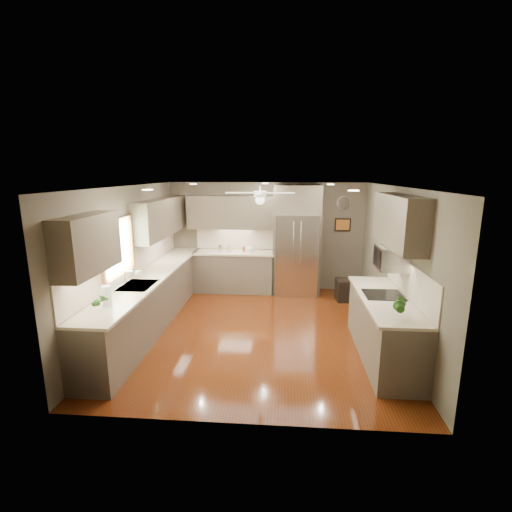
# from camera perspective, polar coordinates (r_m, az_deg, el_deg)

# --- Properties ---
(floor) EXTENTS (5.00, 5.00, 0.00)m
(floor) POSITION_cam_1_polar(r_m,az_deg,el_deg) (6.67, 0.40, -11.34)
(floor) COLOR #461E09
(floor) RESTS_ON ground
(ceiling) EXTENTS (5.00, 5.00, 0.00)m
(ceiling) POSITION_cam_1_polar(r_m,az_deg,el_deg) (6.09, 0.43, 10.67)
(ceiling) COLOR white
(ceiling) RESTS_ON ground
(wall_back) EXTENTS (4.50, 0.00, 4.50)m
(wall_back) POSITION_cam_1_polar(r_m,az_deg,el_deg) (8.71, 1.60, 3.01)
(wall_back) COLOR #5E5648
(wall_back) RESTS_ON ground
(wall_front) EXTENTS (4.50, 0.00, 4.50)m
(wall_front) POSITION_cam_1_polar(r_m,az_deg,el_deg) (3.89, -2.27, -9.51)
(wall_front) COLOR #5E5648
(wall_front) RESTS_ON ground
(wall_left) EXTENTS (0.00, 5.00, 5.00)m
(wall_left) POSITION_cam_1_polar(r_m,az_deg,el_deg) (6.80, -18.86, -0.44)
(wall_left) COLOR #5E5648
(wall_left) RESTS_ON ground
(wall_right) EXTENTS (0.00, 5.00, 5.00)m
(wall_right) POSITION_cam_1_polar(r_m,az_deg,el_deg) (6.50, 20.60, -1.16)
(wall_right) COLOR #5E5648
(wall_right) RESTS_ON ground
(canister_b) EXTENTS (0.11, 0.11, 0.16)m
(canister_b) POSITION_cam_1_polar(r_m,az_deg,el_deg) (8.60, -5.51, 1.21)
(canister_b) COLOR silver
(canister_b) RESTS_ON back_run
(canister_c) EXTENTS (0.13, 0.13, 0.17)m
(canister_c) POSITION_cam_1_polar(r_m,az_deg,el_deg) (8.56, -4.03, 1.32)
(canister_c) COLOR tan
(canister_c) RESTS_ON back_run
(canister_d) EXTENTS (0.07, 0.07, 0.11)m
(canister_d) POSITION_cam_1_polar(r_m,az_deg,el_deg) (8.53, -1.82, 1.10)
(canister_d) COLOR maroon
(canister_d) RESTS_ON back_run
(soap_bottle) EXTENTS (0.09, 0.09, 0.17)m
(soap_bottle) POSITION_cam_1_polar(r_m,az_deg,el_deg) (6.74, -17.56, -2.43)
(soap_bottle) COLOR white
(soap_bottle) RESTS_ON left_run
(potted_plant_left) EXTENTS (0.17, 0.12, 0.30)m
(potted_plant_left) POSITION_cam_1_polar(r_m,az_deg,el_deg) (5.26, -22.81, -6.35)
(potted_plant_left) COLOR #235418
(potted_plant_left) RESTS_ON left_run
(potted_plant_right) EXTENTS (0.20, 0.17, 0.33)m
(potted_plant_right) POSITION_cam_1_polar(r_m,az_deg,el_deg) (4.99, 21.40, -7.04)
(potted_plant_right) COLOR #235418
(potted_plant_right) RESTS_ON right_run
(bowl) EXTENTS (0.24, 0.24, 0.05)m
(bowl) POSITION_cam_1_polar(r_m,az_deg,el_deg) (8.46, -1.08, 0.76)
(bowl) COLOR tan
(bowl) RESTS_ON back_run
(left_run) EXTENTS (0.65, 4.70, 1.45)m
(left_run) POSITION_cam_1_polar(r_m,az_deg,el_deg) (7.03, -15.70, -6.30)
(left_run) COLOR #50453A
(left_run) RESTS_ON ground
(back_run) EXTENTS (1.85, 0.65, 1.45)m
(back_run) POSITION_cam_1_polar(r_m,az_deg,el_deg) (8.65, -3.34, -2.26)
(back_run) COLOR #50453A
(back_run) RESTS_ON ground
(uppers) EXTENTS (4.50, 4.70, 0.95)m
(uppers) POSITION_cam_1_polar(r_m,az_deg,el_deg) (6.93, -5.30, 5.66)
(uppers) COLOR #50453A
(uppers) RESTS_ON wall_left
(window) EXTENTS (0.05, 1.12, 0.92)m
(window) POSITION_cam_1_polar(r_m,az_deg,el_deg) (6.28, -20.58, 1.18)
(window) COLOR #BFF2B2
(window) RESTS_ON wall_left
(sink) EXTENTS (0.50, 0.70, 0.32)m
(sink) POSITION_cam_1_polar(r_m,az_deg,el_deg) (6.32, -17.75, -4.56)
(sink) COLOR silver
(sink) RESTS_ON left_run
(refrigerator) EXTENTS (1.06, 0.75, 2.45)m
(refrigerator) POSITION_cam_1_polar(r_m,az_deg,el_deg) (8.37, 6.27, 2.12)
(refrigerator) COLOR silver
(refrigerator) RESTS_ON ground
(right_run) EXTENTS (0.70, 2.20, 1.45)m
(right_run) POSITION_cam_1_polar(r_m,az_deg,el_deg) (5.92, 19.10, -10.20)
(right_run) COLOR #50453A
(right_run) RESTS_ON ground
(microwave) EXTENTS (0.43, 0.55, 0.34)m
(microwave) POSITION_cam_1_polar(r_m,az_deg,el_deg) (5.88, 20.12, -0.23)
(microwave) COLOR silver
(microwave) RESTS_ON wall_right
(ceiling_fan) EXTENTS (1.18, 1.18, 0.32)m
(ceiling_fan) POSITION_cam_1_polar(r_m,az_deg,el_deg) (6.40, 0.63, 9.26)
(ceiling_fan) COLOR white
(ceiling_fan) RESTS_ON ceiling
(recessed_lights) EXTENTS (2.84, 3.14, 0.01)m
(recessed_lights) POSITION_cam_1_polar(r_m,az_deg,el_deg) (6.49, 0.33, 10.74)
(recessed_lights) COLOR white
(recessed_lights) RESTS_ON ceiling
(wall_clock) EXTENTS (0.30, 0.03, 0.30)m
(wall_clock) POSITION_cam_1_polar(r_m,az_deg,el_deg) (8.68, 13.36, 7.97)
(wall_clock) COLOR white
(wall_clock) RESTS_ON wall_back
(framed_print) EXTENTS (0.36, 0.03, 0.30)m
(framed_print) POSITION_cam_1_polar(r_m,az_deg,el_deg) (8.73, 13.19, 4.70)
(framed_print) COLOR black
(framed_print) RESTS_ON wall_back
(stool) EXTENTS (0.43, 0.43, 0.47)m
(stool) POSITION_cam_1_polar(r_m,az_deg,el_deg) (8.28, 13.63, -5.08)
(stool) COLOR black
(stool) RESTS_ON ground
(paper_towel) EXTENTS (0.13, 0.13, 0.31)m
(paper_towel) POSITION_cam_1_polar(r_m,az_deg,el_deg) (5.44, -21.98, -5.76)
(paper_towel) COLOR white
(paper_towel) RESTS_ON left_run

